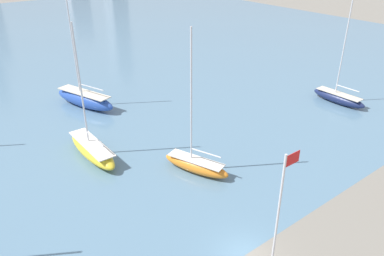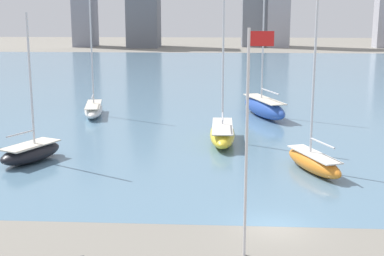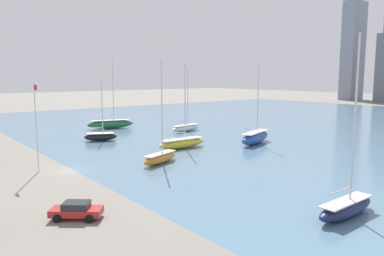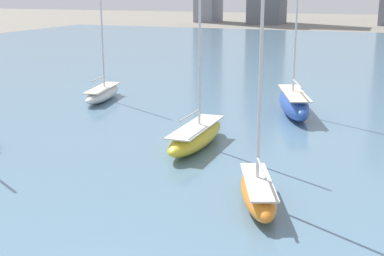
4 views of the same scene
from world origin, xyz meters
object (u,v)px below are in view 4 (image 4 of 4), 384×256
object	(u,v)px
sailboat_orange	(258,190)
sailboat_blue	(294,103)
sailboat_yellow	(196,135)
sailboat_white	(103,93)

from	to	relation	value
sailboat_orange	sailboat_blue	distance (m)	22.54
sailboat_orange	sailboat_blue	size ratio (longest dim) A/B	0.98
sailboat_blue	sailboat_yellow	size ratio (longest dim) A/B	1.04
sailboat_orange	sailboat_white	distance (m)	31.59
sailboat_white	sailboat_yellow	world-z (taller)	sailboat_yellow
sailboat_blue	sailboat_white	bearing A→B (deg)	161.97
sailboat_orange	sailboat_yellow	bearing A→B (deg)	106.76
sailboat_white	sailboat_orange	bearing A→B (deg)	-54.92
sailboat_white	sailboat_yellow	bearing A→B (deg)	-50.23
sailboat_yellow	sailboat_orange	bearing A→B (deg)	-52.79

